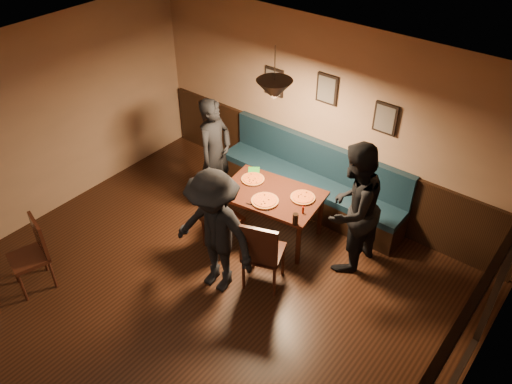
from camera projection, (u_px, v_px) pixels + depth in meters
floor at (154, 339)px, 5.92m from camera, size 7.00×7.00×0.00m
ceiling at (114, 127)px, 4.25m from camera, size 7.00×7.00×0.00m
wall_back at (326, 117)px, 7.29m from camera, size 6.00×0.00×6.00m
wainscot at (320, 171)px, 7.81m from camera, size 5.88×0.06×1.00m
booth_bench at (310, 179)px, 7.64m from camera, size 3.00×0.60×1.00m
window_frame at (449, 372)px, 3.87m from camera, size 0.06×2.56×1.86m
window_glass at (445, 370)px, 3.89m from camera, size 0.00×2.40×2.40m
picture_left at (274, 82)px, 7.54m from camera, size 0.32×0.04×0.42m
picture_center at (327, 89)px, 7.00m from camera, size 0.32×0.04×0.42m
picture_right at (385, 118)px, 6.64m from camera, size 0.32×0.04×0.42m
pendant_lamp at (274, 90)px, 6.06m from camera, size 0.44×0.44×0.25m
dining_table at (271, 214)px, 7.19m from camera, size 1.46×1.05×0.72m
chair_near_left at (222, 217)px, 6.91m from camera, size 0.50×0.50×1.01m
chair_near_right at (264, 251)px, 6.35m from camera, size 0.60×0.60×1.06m
diner_left at (215, 154)px, 7.48m from camera, size 0.48×0.68×1.75m
diner_right at (353, 209)px, 6.40m from camera, size 0.76×0.94×1.84m
diner_front at (214, 233)px, 6.11m from camera, size 1.15×0.71×1.73m
pizza_a at (253, 179)px, 7.21m from camera, size 0.33×0.33×0.04m
pizza_b at (265, 201)px, 6.81m from camera, size 0.41×0.41×0.04m
pizza_c at (303, 197)px, 6.87m from camera, size 0.43×0.43×0.04m
soda_glass at (295, 219)px, 6.42m from camera, size 0.08×0.08×0.16m
tabasco_bottle at (303, 209)px, 6.60m from camera, size 0.03×0.03×0.13m
napkin_a at (254, 170)px, 7.42m from camera, size 0.23×0.23×0.01m
napkin_b at (225, 189)px, 7.06m from camera, size 0.16×0.16×0.01m
cutlery_set at (256, 207)px, 6.73m from camera, size 0.19×0.07×0.00m
cafe_chair_far at (28, 257)px, 6.32m from camera, size 0.53×0.53×0.98m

